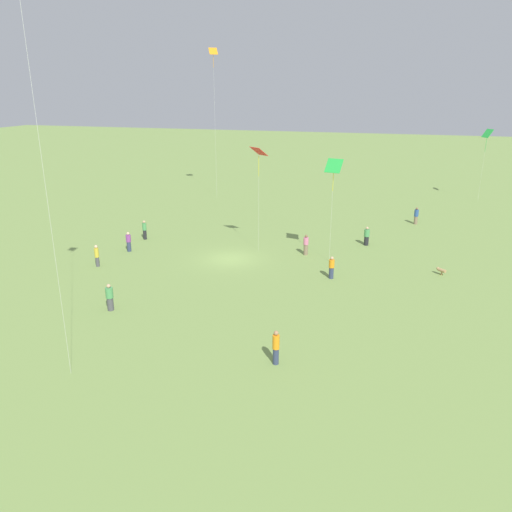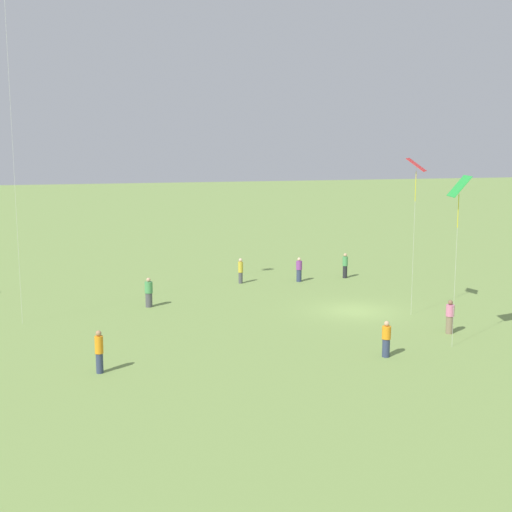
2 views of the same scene
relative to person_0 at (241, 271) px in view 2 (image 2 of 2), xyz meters
The scene contains 10 objects.
ground_plane 10.26m from the person_0, 116.20° to the left, with size 240.00×240.00×0.00m, color #7A994C.
person_0 is the anchor object (origin of this frame).
person_1 17.70m from the person_0, 98.21° to the left, with size 0.40×0.40×1.65m.
person_3 19.32m from the person_0, 59.08° to the left, with size 0.37×0.37×1.82m.
person_5 16.43m from the person_0, 116.16° to the left, with size 0.56×0.56×1.71m.
person_6 7.49m from the person_0, behind, with size 0.51×0.51×1.74m.
person_7 8.52m from the person_0, 38.29° to the left, with size 0.51×0.51×1.72m.
person_9 4.01m from the person_0, behind, with size 0.55×0.55×1.66m.
kite_0 14.78m from the person_0, 123.58° to the left, with size 1.48×1.53×8.59m.
kite_4 19.07m from the person_0, 110.22° to the left, with size 1.03×1.36×7.98m.
Camera 2 is at (15.27, 36.54, 9.65)m, focal length 50.00 mm.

